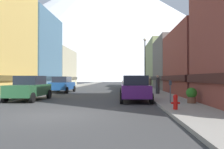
{
  "coord_description": "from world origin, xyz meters",
  "views": [
    {
      "loc": [
        3.03,
        -9.73,
        1.62
      ],
      "look_at": [
        0.53,
        39.62,
        2.36
      ],
      "focal_mm": 37.07,
      "sensor_mm": 36.0,
      "label": 1
    }
  ],
  "objects_px": {
    "potted_plant_0": "(192,95)",
    "car_right_3": "(128,82)",
    "pedestrian_1": "(150,84)",
    "car_right_1": "(131,85)",
    "car_right_0": "(135,88)",
    "streetlamp_right": "(145,56)",
    "car_left_0": "(29,88)",
    "fire_hydrant_near": "(175,101)",
    "pedestrian_0": "(158,85)",
    "car_right_2": "(129,83)",
    "pedestrian_2": "(37,84)",
    "parking_meter_near": "(170,88)",
    "car_left_1": "(62,84)"
  },
  "relations": [
    {
      "from": "car_left_0",
      "to": "car_right_1",
      "type": "bearing_deg",
      "value": 40.31
    },
    {
      "from": "car_left_0",
      "to": "potted_plant_0",
      "type": "relative_size",
      "value": 4.87
    },
    {
      "from": "fire_hydrant_near",
      "to": "pedestrian_0",
      "type": "bearing_deg",
      "value": 85.88
    },
    {
      "from": "fire_hydrant_near",
      "to": "pedestrian_1",
      "type": "height_order",
      "value": "pedestrian_1"
    },
    {
      "from": "pedestrian_1",
      "to": "pedestrian_2",
      "type": "height_order",
      "value": "pedestrian_2"
    },
    {
      "from": "car_right_1",
      "to": "streetlamp_right",
      "type": "bearing_deg",
      "value": 57.13
    },
    {
      "from": "potted_plant_0",
      "to": "pedestrian_1",
      "type": "bearing_deg",
      "value": 92.89
    },
    {
      "from": "car_left_1",
      "to": "streetlamp_right",
      "type": "relative_size",
      "value": 0.76
    },
    {
      "from": "car_left_1",
      "to": "car_right_0",
      "type": "distance_m",
      "value": 12.12
    },
    {
      "from": "parking_meter_near",
      "to": "pedestrian_1",
      "type": "height_order",
      "value": "pedestrian_1"
    },
    {
      "from": "car_right_2",
      "to": "pedestrian_2",
      "type": "bearing_deg",
      "value": -142.9
    },
    {
      "from": "car_left_1",
      "to": "parking_meter_near",
      "type": "xyz_separation_m",
      "value": [
        9.55,
        -11.84,
        0.11
      ]
    },
    {
      "from": "car_right_3",
      "to": "pedestrian_0",
      "type": "height_order",
      "value": "pedestrian_0"
    },
    {
      "from": "car_right_3",
      "to": "pedestrian_1",
      "type": "bearing_deg",
      "value": -77.02
    },
    {
      "from": "fire_hydrant_near",
      "to": "streetlamp_right",
      "type": "relative_size",
      "value": 0.12
    },
    {
      "from": "fire_hydrant_near",
      "to": "car_left_0",
      "type": "bearing_deg",
      "value": 149.31
    },
    {
      "from": "car_right_0",
      "to": "car_right_1",
      "type": "distance_m",
      "value": 6.85
    },
    {
      "from": "pedestrian_0",
      "to": "pedestrian_1",
      "type": "height_order",
      "value": "pedestrian_0"
    },
    {
      "from": "car_right_3",
      "to": "fire_hydrant_near",
      "type": "xyz_separation_m",
      "value": [
        1.65,
        -28.29,
        -0.37
      ]
    },
    {
      "from": "streetlamp_right",
      "to": "car_left_1",
      "type": "bearing_deg",
      "value": 178.77
    },
    {
      "from": "car_right_1",
      "to": "potted_plant_0",
      "type": "distance_m",
      "value": 9.68
    },
    {
      "from": "fire_hydrant_near",
      "to": "streetlamp_right",
      "type": "distance_m",
      "value": 14.75
    },
    {
      "from": "car_right_1",
      "to": "pedestrian_2",
      "type": "height_order",
      "value": "pedestrian_2"
    },
    {
      "from": "car_right_1",
      "to": "streetlamp_right",
      "type": "distance_m",
      "value": 4.21
    },
    {
      "from": "car_right_0",
      "to": "streetlamp_right",
      "type": "relative_size",
      "value": 0.76
    },
    {
      "from": "car_right_0",
      "to": "car_right_1",
      "type": "relative_size",
      "value": 1.0
    },
    {
      "from": "potted_plant_0",
      "to": "car_right_3",
      "type": "bearing_deg",
      "value": 97.16
    },
    {
      "from": "parking_meter_near",
      "to": "pedestrian_1",
      "type": "xyz_separation_m",
      "value": [
        0.5,
        14.96,
        -0.13
      ]
    },
    {
      "from": "pedestrian_1",
      "to": "potted_plant_0",
      "type": "bearing_deg",
      "value": -87.11
    },
    {
      "from": "car_right_0",
      "to": "streetlamp_right",
      "type": "xyz_separation_m",
      "value": [
        1.55,
        9.25,
        3.09
      ]
    },
    {
      "from": "pedestrian_0",
      "to": "streetlamp_right",
      "type": "height_order",
      "value": "streetlamp_right"
    },
    {
      "from": "car_right_3",
      "to": "streetlamp_right",
      "type": "bearing_deg",
      "value": -83.65
    },
    {
      "from": "car_left_0",
      "to": "pedestrian_1",
      "type": "bearing_deg",
      "value": 50.43
    },
    {
      "from": "car_right_0",
      "to": "potted_plant_0",
      "type": "relative_size",
      "value": 4.89
    },
    {
      "from": "car_left_0",
      "to": "parking_meter_near",
      "type": "bearing_deg",
      "value": -16.32
    },
    {
      "from": "pedestrian_0",
      "to": "pedestrian_2",
      "type": "xyz_separation_m",
      "value": [
        -12.5,
        2.37,
        0.01
      ]
    },
    {
      "from": "car_right_3",
      "to": "potted_plant_0",
      "type": "height_order",
      "value": "car_right_3"
    },
    {
      "from": "car_right_0",
      "to": "pedestrian_2",
      "type": "bearing_deg",
      "value": 140.12
    },
    {
      "from": "pedestrian_1",
      "to": "car_right_1",
      "type": "bearing_deg",
      "value": -113.22
    },
    {
      "from": "car_right_2",
      "to": "pedestrian_0",
      "type": "bearing_deg",
      "value": -76.2
    },
    {
      "from": "car_right_0",
      "to": "potted_plant_0",
      "type": "xyz_separation_m",
      "value": [
        3.2,
        -2.28,
        -0.26
      ]
    },
    {
      "from": "fire_hydrant_near",
      "to": "pedestrian_0",
      "type": "height_order",
      "value": "pedestrian_0"
    },
    {
      "from": "car_left_0",
      "to": "pedestrian_2",
      "type": "relative_size",
      "value": 2.53
    },
    {
      "from": "car_right_2",
      "to": "parking_meter_near",
      "type": "bearing_deg",
      "value": -83.95
    },
    {
      "from": "car_left_1",
      "to": "pedestrian_1",
      "type": "distance_m",
      "value": 10.52
    },
    {
      "from": "car_right_1",
      "to": "potted_plant_0",
      "type": "relative_size",
      "value": 4.89
    },
    {
      "from": "parking_meter_near",
      "to": "potted_plant_0",
      "type": "relative_size",
      "value": 1.47
    },
    {
      "from": "car_right_0",
      "to": "streetlamp_right",
      "type": "height_order",
      "value": "streetlamp_right"
    },
    {
      "from": "pedestrian_1",
      "to": "pedestrian_2",
      "type": "bearing_deg",
      "value": -161.58
    },
    {
      "from": "parking_meter_near",
      "to": "streetlamp_right",
      "type": "xyz_separation_m",
      "value": [
        -0.4,
        11.64,
        2.97
      ]
    }
  ]
}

